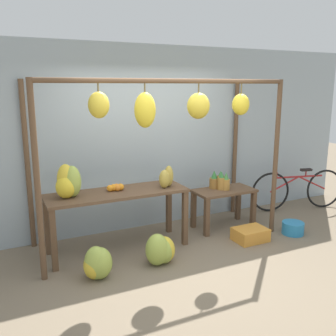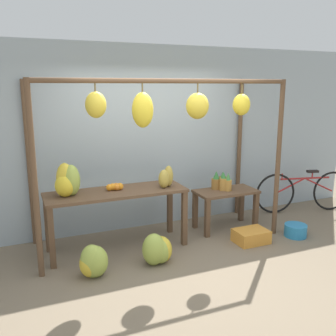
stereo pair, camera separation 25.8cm
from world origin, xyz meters
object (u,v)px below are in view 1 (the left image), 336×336
object	(u,v)px
banana_pile_ground_right	(162,250)
papaya_pile	(167,178)
banana_pile_ground_left	(97,264)
blue_bucket	(293,228)
orange_pile	(116,187)
pineapple_cluster	(220,181)
fruit_crate_white	(250,235)
banana_pile_on_table	(68,183)
parked_bicycle	(298,189)

from	to	relation	value
banana_pile_ground_right	papaya_pile	bearing A→B (deg)	58.94
banana_pile_ground_left	banana_pile_ground_right	distance (m)	0.84
blue_bucket	banana_pile_ground_right	bearing A→B (deg)	-180.00
orange_pile	pineapple_cluster	world-z (taller)	orange_pile
fruit_crate_white	blue_bucket	bearing A→B (deg)	-5.68
orange_pile	fruit_crate_white	bearing A→B (deg)	-18.70
papaya_pile	banana_pile_ground_left	bearing A→B (deg)	-153.53
orange_pile	papaya_pile	size ratio (longest dim) A/B	0.79
banana_pile_on_table	parked_bicycle	distance (m)	4.14
pineapple_cluster	banana_pile_ground_right	distance (m)	1.66
pineapple_cluster	fruit_crate_white	distance (m)	0.95
orange_pile	parked_bicycle	size ratio (longest dim) A/B	0.13
orange_pile	papaya_pile	world-z (taller)	papaya_pile
banana_pile_on_table	papaya_pile	size ratio (longest dim) A/B	1.44
banana_pile_ground_right	parked_bicycle	world-z (taller)	parked_bicycle
banana_pile_ground_left	parked_bicycle	world-z (taller)	parked_bicycle
blue_bucket	orange_pile	bearing A→B (deg)	164.95
banana_pile_on_table	blue_bucket	size ratio (longest dim) A/B	1.31
blue_bucket	parked_bicycle	bearing A→B (deg)	42.97
fruit_crate_white	parked_bicycle	size ratio (longest dim) A/B	0.27
banana_pile_ground_left	papaya_pile	size ratio (longest dim) A/B	1.36
pineapple_cluster	banana_pile_ground_left	world-z (taller)	pineapple_cluster
parked_bicycle	papaya_pile	bearing A→B (deg)	-173.83
banana_pile_on_table	papaya_pile	world-z (taller)	banana_pile_on_table
fruit_crate_white	papaya_pile	distance (m)	1.49
banana_pile_ground_left	fruit_crate_white	size ratio (longest dim) A/B	0.86
banana_pile_on_table	orange_pile	size ratio (longest dim) A/B	1.82
banana_pile_ground_right	pineapple_cluster	bearing A→B (deg)	29.50
banana_pile_on_table	papaya_pile	xyz separation A→B (m)	(1.32, -0.11, -0.05)
pineapple_cluster	papaya_pile	xyz separation A→B (m)	(-1.03, -0.22, 0.22)
banana_pile_ground_right	banana_pile_on_table	bearing A→B (deg)	146.70
orange_pile	parked_bicycle	xyz separation A→B (m)	(3.45, 0.16, -0.49)
papaya_pile	fruit_crate_white	bearing A→B (deg)	-22.92
banana_pile_ground_left	pineapple_cluster	bearing A→B (deg)	20.08
banana_pile_ground_left	banana_pile_ground_right	world-z (taller)	banana_pile_ground_right
fruit_crate_white	papaya_pile	xyz separation A→B (m)	(-1.12, 0.47, 0.86)
pineapple_cluster	blue_bucket	distance (m)	1.30
banana_pile_on_table	papaya_pile	bearing A→B (deg)	-4.58
blue_bucket	banana_pile_on_table	bearing A→B (deg)	168.41
banana_pile_ground_right	papaya_pile	distance (m)	1.01
banana_pile_ground_right	fruit_crate_white	bearing A→B (deg)	2.92
pineapple_cluster	fruit_crate_white	xyz separation A→B (m)	(0.09, -0.69, -0.64)
banana_pile_ground_left	fruit_crate_white	bearing A→B (deg)	2.72
banana_pile_on_table	papaya_pile	distance (m)	1.33
banana_pile_ground_left	parked_bicycle	xyz separation A→B (m)	(3.93, 0.88, 0.18)
banana_pile_on_table	banana_pile_ground_right	bearing A→B (deg)	-33.30
pineapple_cluster	blue_bucket	bearing A→B (deg)	-42.71
banana_pile_ground_right	papaya_pile	xyz separation A→B (m)	(0.33, 0.55, 0.78)
banana_pile_on_table	fruit_crate_white	distance (m)	2.67
banana_pile_on_table	pineapple_cluster	size ratio (longest dim) A/B	1.49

